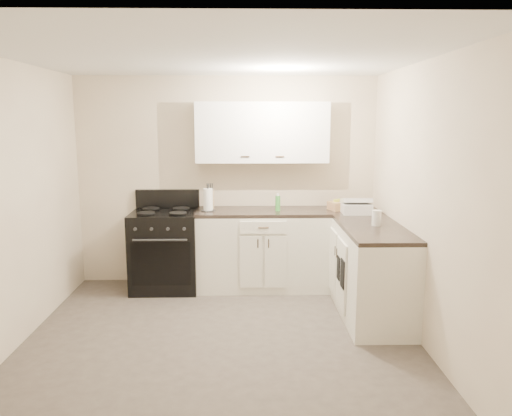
{
  "coord_description": "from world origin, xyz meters",
  "views": [
    {
      "loc": [
        0.22,
        -4.25,
        1.99
      ],
      "look_at": [
        0.34,
        0.85,
        1.08
      ],
      "focal_mm": 35.0,
      "sensor_mm": 36.0,
      "label": 1
    }
  ],
  "objects_px": {
    "paper_towel": "(208,200)",
    "stove": "(165,251)",
    "knife_block": "(210,200)",
    "wicker_basket": "(342,206)",
    "countertop_grill": "(356,208)"
  },
  "relations": [
    {
      "from": "stove",
      "to": "countertop_grill",
      "type": "xyz_separation_m",
      "value": [
        2.2,
        -0.19,
        0.54
      ]
    },
    {
      "from": "paper_towel",
      "to": "stove",
      "type": "bearing_deg",
      "value": 179.5
    },
    {
      "from": "stove",
      "to": "wicker_basket",
      "type": "distance_m",
      "value": 2.15
    },
    {
      "from": "knife_block",
      "to": "paper_towel",
      "type": "xyz_separation_m",
      "value": [
        -0.01,
        -0.12,
        0.02
      ]
    },
    {
      "from": "stove",
      "to": "countertop_grill",
      "type": "relative_size",
      "value": 2.9
    },
    {
      "from": "stove",
      "to": "knife_block",
      "type": "bearing_deg",
      "value": 12.19
    },
    {
      "from": "wicker_basket",
      "to": "countertop_grill",
      "type": "distance_m",
      "value": 0.26
    },
    {
      "from": "countertop_grill",
      "to": "knife_block",
      "type": "bearing_deg",
      "value": 171.4
    },
    {
      "from": "stove",
      "to": "wicker_basket",
      "type": "height_order",
      "value": "wicker_basket"
    },
    {
      "from": "countertop_grill",
      "to": "wicker_basket",
      "type": "bearing_deg",
      "value": 118.52
    },
    {
      "from": "stove",
      "to": "paper_towel",
      "type": "relative_size",
      "value": 3.56
    },
    {
      "from": "paper_towel",
      "to": "countertop_grill",
      "type": "xyz_separation_m",
      "value": [
        1.69,
        -0.19,
        -0.07
      ]
    },
    {
      "from": "knife_block",
      "to": "wicker_basket",
      "type": "xyz_separation_m",
      "value": [
        1.56,
        -0.07,
        -0.06
      ]
    },
    {
      "from": "wicker_basket",
      "to": "knife_block",
      "type": "bearing_deg",
      "value": 177.42
    },
    {
      "from": "knife_block",
      "to": "paper_towel",
      "type": "distance_m",
      "value": 0.12
    }
  ]
}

